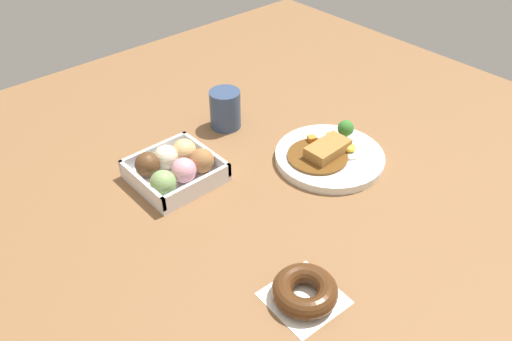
{
  "coord_description": "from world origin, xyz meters",
  "views": [
    {
      "loc": [
        0.57,
        0.57,
        0.67
      ],
      "look_at": [
        0.02,
        -0.05,
        0.03
      ],
      "focal_mm": 35.88,
      "sensor_mm": 36.0,
      "label": 1
    }
  ],
  "objects": [
    {
      "name": "ground_plane",
      "position": [
        0.0,
        0.0,
        0.0
      ],
      "size": [
        1.6,
        1.6,
        0.0
      ],
      "primitive_type": "plane",
      "color": "brown"
    },
    {
      "name": "curry_plate",
      "position": [
        -0.15,
        0.0,
        0.01
      ],
      "size": [
        0.24,
        0.24,
        0.07
      ],
      "color": "white",
      "rests_on": "ground_plane"
    },
    {
      "name": "donut_box",
      "position": [
        0.14,
        -0.17,
        0.03
      ],
      "size": [
        0.17,
        0.16,
        0.06
      ],
      "color": "white",
      "rests_on": "ground_plane"
    },
    {
      "name": "chocolate_ring_donut",
      "position": [
        0.16,
        0.23,
        0.02
      ],
      "size": [
        0.12,
        0.12,
        0.04
      ],
      "color": "white",
      "rests_on": "ground_plane"
    },
    {
      "name": "coffee_mug",
      "position": [
        -0.06,
        -0.26,
        0.05
      ],
      "size": [
        0.07,
        0.07,
        0.09
      ],
      "primitive_type": "cylinder",
      "color": "#33476B",
      "rests_on": "ground_plane"
    }
  ]
}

